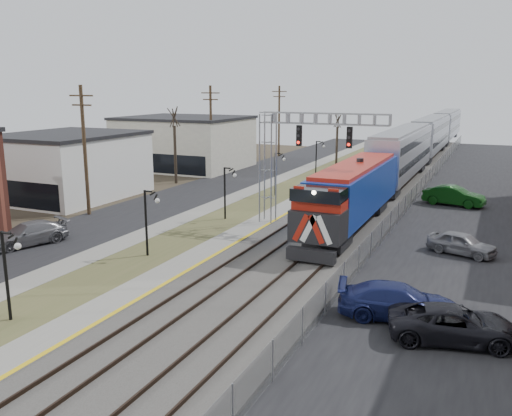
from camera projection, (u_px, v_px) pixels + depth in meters
The scene contains 20 objects.
street_west at pixel (188, 195), 50.32m from camera, with size 7.00×120.00×0.04m, color black.
sidewalk at pixel (231, 199), 48.52m from camera, with size 2.00×120.00×0.08m, color gray.
grass_median at pixel (262, 202), 47.32m from camera, with size 4.00×120.00×0.06m, color #4D522C.
platform at pixel (294, 204), 46.09m from camera, with size 2.00×120.00×0.24m, color gray.
ballast_bed at pixel (352, 209), 44.09m from camera, with size 8.00×120.00×0.20m, color #595651.
platform_edge at pixel (304, 203), 45.71m from camera, with size 0.24×120.00×0.01m, color gold.
track_near at pixel (328, 205), 44.86m from camera, with size 1.58×120.00×0.15m.
track_far at pixel (370, 209), 43.45m from camera, with size 1.58×120.00×0.15m.
train at pixel (423, 142), 69.11m from camera, with size 3.00×85.85×5.33m.
signal_gantry at pixel (290, 149), 37.77m from camera, with size 9.00×1.07×8.15m.
lampposts at pixel (149, 222), 32.02m from camera, with size 0.14×62.14×4.00m.
utility_poles at pixel (85, 151), 41.54m from camera, with size 0.28×80.28×10.00m.
fence at pixel (405, 205), 42.25m from camera, with size 0.04×120.00×1.60m, color gray.
buildings_west at pixel (17, 173), 43.88m from camera, with size 14.00×67.00×7.00m.
bare_trees at pixel (198, 161), 53.69m from camera, with size 12.30×42.30×5.95m.
car_lot_c at pixel (454, 325), 21.23m from camera, with size 2.34×5.08×1.41m, color black.
car_lot_d at pixel (399, 302), 23.36m from camera, with size 2.12×5.21×1.51m, color navy.
car_lot_e at pixel (462, 244), 32.30m from camera, with size 1.60×3.98×1.36m, color gray.
car_lot_f at pixel (454, 196), 45.66m from camera, with size 1.73×4.97×1.64m, color #0B380D.
car_street_b at pixel (28, 234), 34.26m from camera, with size 2.00×4.92×1.43m, color slate.
Camera 1 is at (14.54, -7.42, 9.84)m, focal length 38.00 mm.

